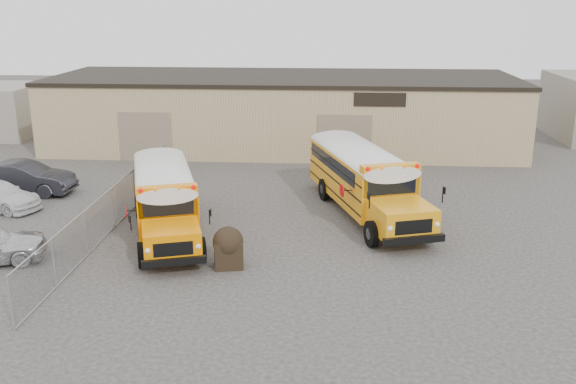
# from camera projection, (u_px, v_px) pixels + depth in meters

# --- Properties ---
(ground) EXTENTS (120.00, 120.00, 0.00)m
(ground) POSITION_uv_depth(u_px,v_px,m) (243.00, 259.00, 24.33)
(ground) COLOR #302E2C
(ground) RESTS_ON ground
(warehouse) EXTENTS (30.20, 10.20, 4.67)m
(warehouse) POSITION_uv_depth(u_px,v_px,m) (283.00, 110.00, 42.75)
(warehouse) COLOR #D2B082
(warehouse) RESTS_ON ground
(chainlink_fence) EXTENTS (0.07, 18.07, 1.81)m
(chainlink_fence) POSITION_uv_depth(u_px,v_px,m) (113.00, 208.00, 27.34)
(chainlink_fence) COLOR #94979C
(chainlink_fence) RESTS_ON ground
(school_bus_left) EXTENTS (5.02, 9.67, 2.76)m
(school_bus_left) POSITION_uv_depth(u_px,v_px,m) (158.00, 162.00, 32.31)
(school_bus_left) COLOR orange
(school_bus_left) RESTS_ON ground
(school_bus_right) EXTENTS (5.56, 10.62, 3.03)m
(school_bus_right) POSITION_uv_depth(u_px,v_px,m) (324.00, 146.00, 35.17)
(school_bus_right) COLOR orange
(school_bus_right) RESTS_ON ground
(tarp_bundle) EXTENTS (1.20, 1.13, 1.54)m
(tarp_bundle) POSITION_uv_depth(u_px,v_px,m) (228.00, 247.00, 23.40)
(tarp_bundle) COLOR black
(tarp_bundle) RESTS_ON ground
(car_dark) EXTENTS (5.04, 1.88, 1.64)m
(car_dark) POSITION_uv_depth(u_px,v_px,m) (24.00, 178.00, 32.31)
(car_dark) COLOR black
(car_dark) RESTS_ON ground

